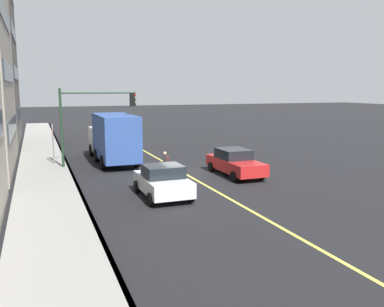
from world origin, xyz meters
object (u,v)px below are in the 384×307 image
object	(u,v)px
street_sign_post	(53,141)
pedestrian_with_backpack	(165,163)
car_red	(235,162)
traffic_light_mast	(93,112)
truck_blue	(113,137)
car_white	(163,181)

from	to	relation	value
street_sign_post	pedestrian_with_backpack	bearing A→B (deg)	-138.47
car_red	pedestrian_with_backpack	xyz separation A→B (m)	(0.58, 4.13, 0.13)
street_sign_post	traffic_light_mast	bearing A→B (deg)	-120.76
truck_blue	pedestrian_with_backpack	xyz separation A→B (m)	(-6.23, -1.79, -0.85)
pedestrian_with_backpack	traffic_light_mast	size ratio (longest dim) A/B	0.31
pedestrian_with_backpack	street_sign_post	distance (m)	8.71
traffic_light_mast	street_sign_post	bearing A→B (deg)	59.24
truck_blue	pedestrian_with_backpack	world-z (taller)	truck_blue
car_white	car_red	bearing A→B (deg)	-59.40
car_red	street_sign_post	bearing A→B (deg)	54.43
car_white	pedestrian_with_backpack	size ratio (longest dim) A/B	2.48
car_red	truck_blue	distance (m)	9.08
car_white	truck_blue	xyz separation A→B (m)	(10.03, 0.49, 0.99)
street_sign_post	car_white	bearing A→B (deg)	-156.62
traffic_light_mast	truck_blue	bearing A→B (deg)	-49.92
car_red	pedestrian_with_backpack	world-z (taller)	pedestrian_with_backpack
car_red	pedestrian_with_backpack	bearing A→B (deg)	82.07
truck_blue	street_sign_post	bearing A→B (deg)	86.22
car_red	car_white	size ratio (longest dim) A/B	1.22
traffic_light_mast	street_sign_post	world-z (taller)	traffic_light_mast
car_white	traffic_light_mast	bearing A→B (deg)	12.47
car_white	street_sign_post	world-z (taller)	street_sign_post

